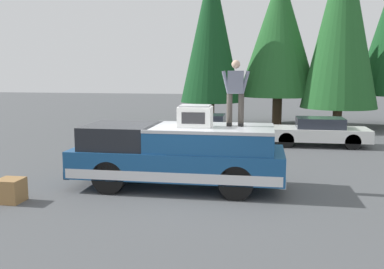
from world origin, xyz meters
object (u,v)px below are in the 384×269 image
pickup_truck (178,155)px  parked_car_silver (201,128)px  compressor_unit (195,116)px  person_on_truck_bed (235,91)px  parked_car_white (318,132)px  wooden_crate (11,190)px

pickup_truck → parked_car_silver: size_ratio=1.35×
compressor_unit → person_on_truck_bed: (0.36, -0.99, 0.62)m
person_on_truck_bed → parked_car_white: person_on_truck_bed is taller
parked_car_white → wooden_crate: 12.16m
compressor_unit → person_on_truck_bed: bearing=-69.8°
person_on_truck_bed → parked_car_silver: (7.47, 1.96, -1.97)m
compressor_unit → wooden_crate: size_ratio=1.50×
parked_car_white → parked_car_silver: 4.94m
parked_car_silver → wooden_crate: parked_car_silver is taller
person_on_truck_bed → wooden_crate: (-2.13, 5.11, -2.27)m
pickup_truck → person_on_truck_bed: 2.24m
parked_car_silver → person_on_truck_bed: bearing=-165.3°
compressor_unit → parked_car_silver: size_ratio=0.20×
pickup_truck → compressor_unit: bearing=-107.8°
pickup_truck → parked_car_white: pickup_truck is taller
parked_car_white → person_on_truck_bed: bearing=157.0°
person_on_truck_bed → parked_car_white: (6.97, -2.95, -1.97)m
parked_car_silver → wooden_crate: size_ratio=7.32×
person_on_truck_bed → wooden_crate: size_ratio=3.02×
compressor_unit → wooden_crate: (-1.77, 4.12, -1.65)m
pickup_truck → parked_car_white: bearing=-31.7°
compressor_unit → parked_car_white: 8.43m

